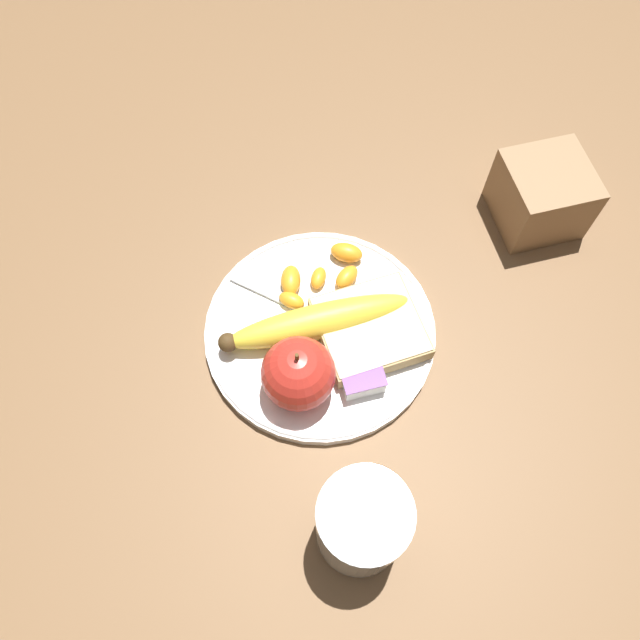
{
  "coord_description": "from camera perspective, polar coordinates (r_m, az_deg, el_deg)",
  "views": [
    {
      "loc": [
        -0.07,
        -0.26,
        0.58
      ],
      "look_at": [
        0.0,
        0.0,
        0.03
      ],
      "focal_mm": 35.0,
      "sensor_mm": 36.0,
      "label": 1
    }
  ],
  "objects": [
    {
      "name": "apple",
      "position": [
        0.58,
        -1.99,
        -4.91
      ],
      "size": [
        0.07,
        0.07,
        0.08
      ],
      "color": "red",
      "rests_on": "plate"
    },
    {
      "name": "orange_segment_3",
      "position": [
        0.67,
        2.44,
        6.18
      ],
      "size": [
        0.04,
        0.04,
        0.02
      ],
      "color": "orange",
      "rests_on": "plate"
    },
    {
      "name": "juice_glass",
      "position": [
        0.54,
        3.82,
        -18.14
      ],
      "size": [
        0.08,
        0.08,
        0.1
      ],
      "color": "silver",
      "rests_on": "ground_plane"
    },
    {
      "name": "orange_segment_4",
      "position": [
        0.65,
        2.46,
        3.95
      ],
      "size": [
        0.03,
        0.03,
        0.02
      ],
      "color": "orange",
      "rests_on": "plate"
    },
    {
      "name": "orange_segment_0",
      "position": [
        0.65,
        -2.69,
        3.65
      ],
      "size": [
        0.03,
        0.04,
        0.02
      ],
      "color": "orange",
      "rests_on": "plate"
    },
    {
      "name": "fork",
      "position": [
        0.64,
        0.11,
        0.32
      ],
      "size": [
        0.14,
        0.13,
        0.0
      ],
      "rotation": [
        0.0,
        0.0,
        11.84
      ],
      "color": "silver",
      "rests_on": "plate"
    },
    {
      "name": "bread_slice",
      "position": [
        0.62,
        4.55,
        -0.77
      ],
      "size": [
        0.11,
        0.1,
        0.02
      ],
      "color": "tan",
      "rests_on": "plate"
    },
    {
      "name": "jam_packet",
      "position": [
        0.6,
        3.85,
        -5.28
      ],
      "size": [
        0.04,
        0.03,
        0.02
      ],
      "color": "silver",
      "rests_on": "plate"
    },
    {
      "name": "ground_plane",
      "position": [
        0.64,
        0.0,
        -1.26
      ],
      "size": [
        3.0,
        3.0,
        0.0
      ],
      "primitive_type": "plane",
      "color": "brown"
    },
    {
      "name": "orange_segment_1",
      "position": [
        0.65,
        -0.14,
        3.87
      ],
      "size": [
        0.03,
        0.03,
        0.01
      ],
      "color": "orange",
      "rests_on": "plate"
    },
    {
      "name": "condiment_caddy",
      "position": [
        0.73,
        19.6,
        10.71
      ],
      "size": [
        0.09,
        0.09,
        0.08
      ],
      "color": "#93704C",
      "rests_on": "ground_plane"
    },
    {
      "name": "orange_segment_2",
      "position": [
        0.64,
        -2.61,
        1.81
      ],
      "size": [
        0.03,
        0.03,
        0.02
      ],
      "color": "orange",
      "rests_on": "plate"
    },
    {
      "name": "banana",
      "position": [
        0.62,
        -0.66,
        -0.29
      ],
      "size": [
        0.19,
        0.04,
        0.04
      ],
      "color": "yellow",
      "rests_on": "plate"
    },
    {
      "name": "plate",
      "position": [
        0.64,
        0.0,
        -0.96
      ],
      "size": [
        0.23,
        0.23,
        0.01
      ],
      "color": "white",
      "rests_on": "ground_plane"
    }
  ]
}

